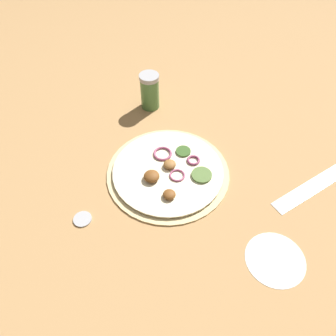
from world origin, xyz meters
name	(u,v)px	position (x,y,z in m)	size (l,w,h in m)	color
ground_plane	(168,173)	(0.00, 0.00, 0.00)	(3.00, 3.00, 0.00)	tan
pizza	(168,171)	(0.00, 0.00, 0.01)	(0.28, 0.28, 0.03)	beige
spice_jar	(150,91)	(-0.21, -0.13, 0.05)	(0.05, 0.05, 0.10)	#4C7F42
loose_cap	(82,219)	(0.18, -0.12, 0.00)	(0.04, 0.04, 0.01)	#B2B2B7
flour_patch	(275,259)	(0.13, 0.27, 0.00)	(0.12, 0.12, 0.00)	white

